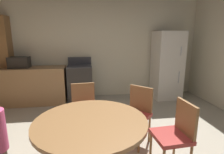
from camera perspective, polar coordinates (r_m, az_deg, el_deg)
wall_back at (r=4.83m, az=-4.47°, el=9.64°), size 5.74×0.12×2.70m
kitchen_counter at (r=4.76m, az=-24.93°, el=-2.54°), size 1.71×0.60×0.90m
pantry_column at (r=5.05m, az=-31.96°, el=4.47°), size 0.44×0.36×2.10m
oven_range at (r=4.56m, az=-10.26°, el=-1.96°), size 0.60×0.60×1.10m
refrigerator at (r=4.89m, az=17.33°, el=3.61°), size 0.68×0.68×1.76m
microwave at (r=4.72m, az=-27.81°, el=4.23°), size 0.44×0.32×0.26m
dining_table at (r=1.99m, az=-6.78°, el=-17.68°), size 1.19×1.19×0.76m
chair_north at (r=2.94m, az=-9.06°, el=-9.50°), size 0.43×0.43×0.87m
chair_northeast at (r=2.77m, az=8.12°, el=-10.90°), size 0.57×0.57×0.87m
chair_east at (r=2.34m, az=20.06°, el=-16.36°), size 0.42×0.42×0.87m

